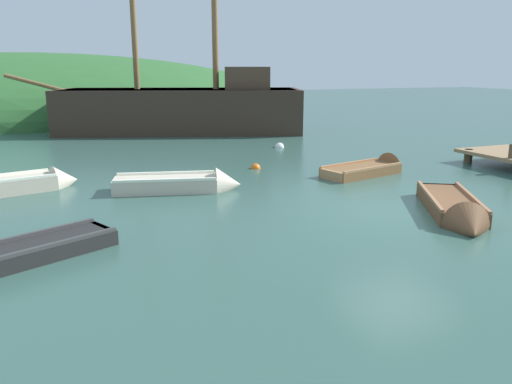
% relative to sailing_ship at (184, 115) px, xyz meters
% --- Properties ---
extents(ground_plane, '(120.00, 120.00, 0.00)m').
position_rel_sailing_ship_xyz_m(ground_plane, '(1.07, -16.28, -0.88)').
color(ground_plane, '#33564C').
extents(shore_hill, '(40.49, 24.66, 8.62)m').
position_rel_sailing_ship_xyz_m(shore_hill, '(-7.65, 14.74, -0.88)').
color(shore_hill, '#2D602D').
rests_on(shore_hill, ground).
extents(sailing_ship, '(14.65, 7.87, 12.13)m').
position_rel_sailing_ship_xyz_m(sailing_ship, '(0.00, 0.00, 0.00)').
color(sailing_ship, '#38281E').
rests_on(sailing_ship, ground).
extents(rowboat_outer_right, '(2.64, 3.58, 0.97)m').
position_rel_sailing_ship_xyz_m(rowboat_outer_right, '(1.84, -17.21, -0.78)').
color(rowboat_outer_right, brown).
rests_on(rowboat_outer_right, ground).
extents(rowboat_far, '(3.54, 1.80, 0.97)m').
position_rel_sailing_ship_xyz_m(rowboat_far, '(-3.17, -12.51, -0.74)').
color(rowboat_far, beige).
rests_on(rowboat_far, ground).
extents(rowboat_center, '(3.36, 1.69, 0.90)m').
position_rel_sailing_ship_xyz_m(rowboat_center, '(-7.28, -10.95, -0.73)').
color(rowboat_center, beige).
rests_on(rowboat_center, ground).
extents(rowboat_near_dock, '(3.38, 1.76, 1.00)m').
position_rel_sailing_ship_xyz_m(rowboat_near_dock, '(2.95, -12.49, -0.79)').
color(rowboat_near_dock, brown).
rests_on(rowboat_near_dock, ground).
extents(buoy_orange, '(0.33, 0.33, 0.33)m').
position_rel_sailing_ship_xyz_m(buoy_orange, '(-0.22, -10.40, -0.88)').
color(buoy_orange, orange).
rests_on(buoy_orange, ground).
extents(buoy_white, '(0.39, 0.39, 0.39)m').
position_rel_sailing_ship_xyz_m(buoy_white, '(2.40, -6.58, -0.88)').
color(buoy_white, white).
rests_on(buoy_white, ground).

